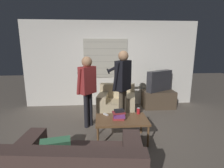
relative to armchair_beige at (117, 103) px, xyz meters
The scene contains 11 objects.
ground_plane 1.25m from the armchair_beige, 94.30° to the right, with size 16.00×16.00×0.00m, color #665B51.
wall_back 1.27m from the armchair_beige, 96.81° to the left, with size 5.20×0.08×2.55m.
armchair_beige is the anchor object (origin of this frame).
coffee_table 1.38m from the armchair_beige, 91.79° to the right, with size 1.00×0.60×0.45m.
tv_stand 1.38m from the armchair_beige, 18.33° to the left, with size 0.92×0.55×0.51m.
tv 1.47m from the armchair_beige, 18.44° to the left, with size 0.84×0.61×0.60m.
person_left_standing 1.23m from the armchair_beige, 136.20° to the right, with size 0.48×0.74×1.61m.
person_right_standing 1.09m from the armchair_beige, 86.14° to the right, with size 0.54×0.77×1.73m.
book_stack 1.41m from the armchair_beige, 93.88° to the right, with size 0.25×0.20×0.19m.
soda_can 1.22m from the armchair_beige, 73.79° to the right, with size 0.07×0.07×0.13m.
spare_remote 1.23m from the armchair_beige, 106.26° to the right, with size 0.11×0.13×0.02m.
Camera 1 is at (-0.37, -3.28, 1.83)m, focal length 28.00 mm.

